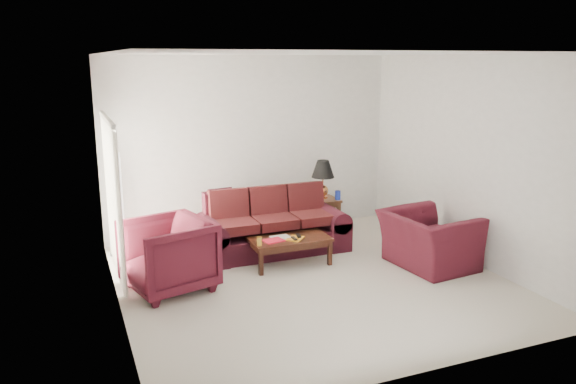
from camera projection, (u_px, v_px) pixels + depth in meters
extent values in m
plane|color=beige|center=(311.00, 280.00, 7.62)|extent=(5.00, 5.00, 0.00)
cube|color=silver|center=(112.00, 198.00, 7.66)|extent=(0.10, 2.00, 2.16)
cube|color=black|center=(221.00, 200.00, 9.08)|extent=(0.39, 0.21, 0.40)
cube|color=silver|center=(313.00, 198.00, 9.45)|extent=(0.15, 0.08, 0.15)
cylinder|color=navy|center=(338.00, 195.00, 9.60)|extent=(0.12, 0.12, 0.15)
cube|color=silver|center=(312.00, 193.00, 9.73)|extent=(0.13, 0.17, 0.05)
imported|color=#440F1A|center=(168.00, 255.00, 7.21)|extent=(1.26, 1.24, 0.94)
imported|color=#3D0E18|center=(429.00, 240.00, 8.07)|extent=(1.18, 1.32, 0.79)
cube|color=red|center=(274.00, 241.00, 7.99)|extent=(0.32, 0.26, 0.02)
cube|color=silver|center=(281.00, 237.00, 8.14)|extent=(0.28, 0.21, 0.02)
cube|color=orange|center=(295.00, 238.00, 8.08)|extent=(0.33, 0.34, 0.02)
cube|color=black|center=(294.00, 238.00, 8.02)|extent=(0.05, 0.16, 0.02)
cube|color=black|center=(298.00, 235.00, 8.15)|extent=(0.09, 0.19, 0.02)
cylinder|color=gold|center=(259.00, 241.00, 7.78)|extent=(0.09, 0.09, 0.12)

